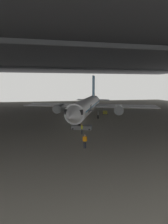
{
  "coord_description": "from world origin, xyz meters",
  "views": [
    {
      "loc": [
        -7.26,
        -39.41,
        7.81
      ],
      "look_at": [
        0.53,
        -2.4,
        2.42
      ],
      "focal_mm": 30.03,
      "sensor_mm": 36.0,
      "label": 1
    }
  ],
  "objects_px": {
    "crew_worker_near_nose": "(85,140)",
    "crew_worker_by_stairs": "(82,128)",
    "airplane_main": "(87,106)",
    "baggage_tug": "(105,112)",
    "boarding_stairs": "(82,125)"
  },
  "relations": [
    {
      "from": "crew_worker_by_stairs",
      "to": "baggage_tug",
      "type": "relative_size",
      "value": 0.68
    },
    {
      "from": "crew_worker_near_nose",
      "to": "baggage_tug",
      "type": "distance_m",
      "value": 28.38
    },
    {
      "from": "crew_worker_near_nose",
      "to": "crew_worker_by_stairs",
      "type": "relative_size",
      "value": 1.05
    },
    {
      "from": "airplane_main",
      "to": "crew_worker_near_nose",
      "type": "bearing_deg",
      "value": -103.79
    },
    {
      "from": "baggage_tug",
      "to": "boarding_stairs",
      "type": "bearing_deg",
      "value": -121.09
    },
    {
      "from": "boarding_stairs",
      "to": "crew_worker_near_nose",
      "type": "height_order",
      "value": "boarding_stairs"
    },
    {
      "from": "boarding_stairs",
      "to": "baggage_tug",
      "type": "xyz_separation_m",
      "value": [
        9.56,
        15.86,
        -0.19
      ]
    },
    {
      "from": "airplane_main",
      "to": "crew_worker_by_stairs",
      "type": "bearing_deg",
      "value": -106.81
    },
    {
      "from": "boarding_stairs",
      "to": "crew_worker_by_stairs",
      "type": "bearing_deg",
      "value": -101.62
    },
    {
      "from": "boarding_stairs",
      "to": "baggage_tug",
      "type": "height_order",
      "value": "boarding_stairs"
    },
    {
      "from": "airplane_main",
      "to": "boarding_stairs",
      "type": "bearing_deg",
      "value": -108.74
    },
    {
      "from": "airplane_main",
      "to": "crew_worker_near_nose",
      "type": "distance_m",
      "value": 19.6
    },
    {
      "from": "crew_worker_near_nose",
      "to": "crew_worker_by_stairs",
      "type": "height_order",
      "value": "crew_worker_near_nose"
    },
    {
      "from": "airplane_main",
      "to": "baggage_tug",
      "type": "height_order",
      "value": "airplane_main"
    },
    {
      "from": "crew_worker_near_nose",
      "to": "baggage_tug",
      "type": "relative_size",
      "value": 0.72
    }
  ]
}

